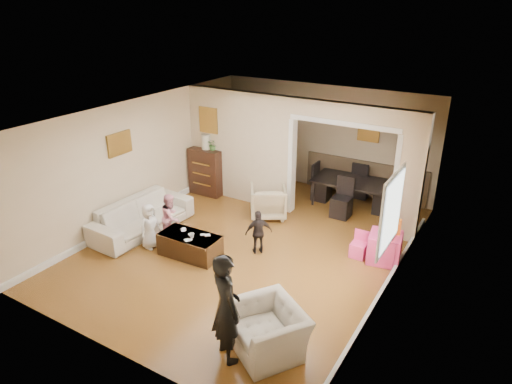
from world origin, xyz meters
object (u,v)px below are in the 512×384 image
Objects in this scene: child_kneel_b at (171,217)px; armchair_back at (268,201)px; armchair_front at (268,330)px; child_toddler at (259,232)px; play_table at (385,248)px; sofa at (142,216)px; coffee_cup at (192,236)px; adult_person at (226,308)px; coffee_table at (190,245)px; dining_table at (352,194)px; dresser at (207,171)px; child_kneel_a at (150,226)px; cyan_cup at (380,232)px; table_lamp at (206,142)px.

armchair_back is at bearing -53.28° from child_kneel_b.
armchair_front is 1.16× the size of child_toddler.
child_toddler reaches higher than play_table.
child_toddler reaches higher than armchair_front.
sofa reaches higher than armchair_front.
adult_person is at bearing -41.78° from coffee_cup.
coffee_cup is at bearing 49.01° from armchair_back.
coffee_table is 12.35× the size of coffee_cup.
armchair_back reaches higher than dining_table.
armchair_back is at bearing 79.30° from coffee_table.
armchair_back is 4.40m from adult_person.
child_kneel_b is (0.81, -2.31, -0.08)m from dresser.
sofa is at bearing 62.32° from child_kneel_a.
sofa is 4.34m from armchair_front.
child_toddler is at bearing -98.61° from child_kneel_b.
child_kneel_a reaches higher than child_toddler.
play_table is at bearing -75.31° from adult_person.
dining_table is 4.67m from child_kneel_a.
child_toddler is (-0.77, -2.93, 0.12)m from dining_table.
coffee_table is 1.31× the size of child_toddler.
play_table is 0.36× the size of adult_person.
dresser reaches higher than cyan_cup.
sofa reaches higher than coffee_table.
child_kneel_a is (0.64, -0.44, 0.13)m from sofa.
dining_table is 1.82× the size of child_kneel_b.
adult_person is at bearing -150.37° from child_kneel_b.
sofa is at bearing -163.59° from cyan_cup.
cyan_cup is (-0.10, -0.05, 0.31)m from play_table.
cyan_cup is (2.98, 1.68, 0.11)m from coffee_cup.
adult_person reaches higher than child_kneel_b.
child_kneel_a is at bearing -76.48° from table_lamp.
child_kneel_b is at bearing -86.79° from sofa.
child_kneel_b is 1.81m from child_toddler.
adult_person is 1.61× the size of child_kneel_b.
child_kneel_a is (-0.85, -0.15, 0.24)m from coffee_table.
armchair_back is at bearing 167.59° from cyan_cup.
cyan_cup is (4.57, 1.35, 0.25)m from sofa.
child_kneel_b is (0.15, 0.45, 0.04)m from child_kneel_a.
child_kneel_b is (-2.79, 2.13, -0.30)m from adult_person.
table_lamp is (-1.93, 0.39, 0.97)m from armchair_back.
dresser reaches higher than child_kneel_b.
dresser is 4.70m from cyan_cup.
dining_table is (1.82, 3.68, 0.10)m from coffee_table.
cyan_cup is 0.08× the size of child_kneel_b.
armchair_front is at bearing -29.85° from coffee_table.
adult_person is at bearing -41.18° from coffee_table.
dining_table is 5.53m from adult_person.
dining_table is (3.33, 1.07, -1.01)m from table_lamp.
dresser reaches higher than armchair_front.
coffee_cup is at bearing -136.66° from child_kneel_b.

